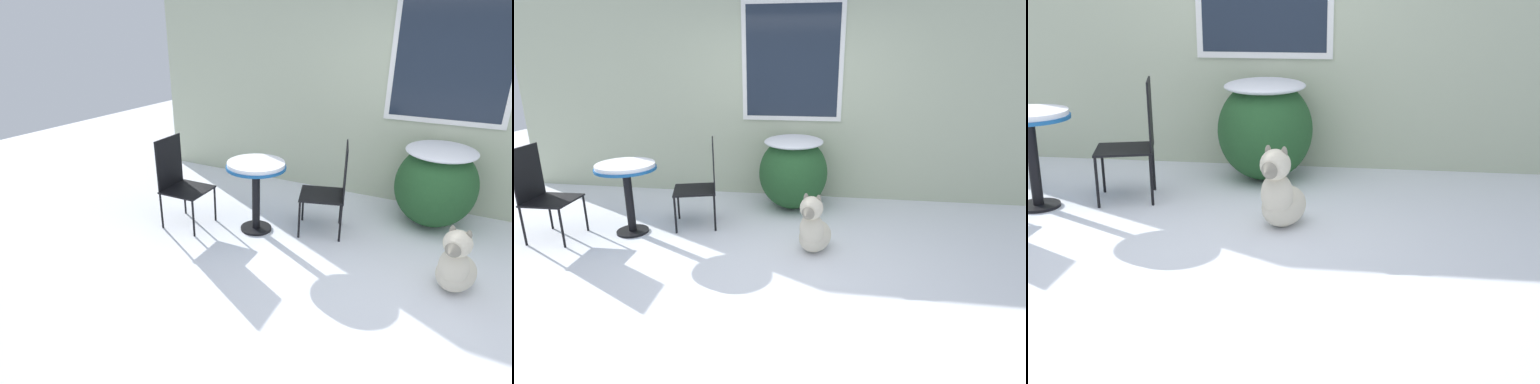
% 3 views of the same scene
% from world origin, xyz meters
% --- Properties ---
extents(ground_plane, '(16.00, 16.00, 0.00)m').
position_xyz_m(ground_plane, '(0.00, 0.00, 0.00)').
color(ground_plane, white).
extents(house_wall, '(8.00, 0.10, 2.65)m').
position_xyz_m(house_wall, '(0.00, 2.20, 1.36)').
color(house_wall, '#B2BC9E').
rests_on(house_wall, ground_plane).
extents(shrub_left, '(0.88, 1.01, 0.94)m').
position_xyz_m(shrub_left, '(0.14, 1.69, 0.50)').
color(shrub_left, '#235128').
rests_on(shrub_left, ground_plane).
extents(patio_table, '(0.65, 0.65, 0.80)m').
position_xyz_m(patio_table, '(-1.58, 0.58, 0.65)').
color(patio_table, black).
rests_on(patio_table, ground_plane).
extents(patio_chair_near_table, '(0.59, 0.59, 1.02)m').
position_xyz_m(patio_chair_near_table, '(-0.83, 0.93, 0.54)').
color(patio_chair_near_table, black).
rests_on(patio_chair_near_table, ground_plane).
extents(patio_chair_far_side, '(0.48, 0.48, 1.02)m').
position_xyz_m(patio_chair_far_side, '(-2.42, 0.32, 0.54)').
color(patio_chair_far_side, black).
rests_on(patio_chair_far_side, ground_plane).
extents(dog, '(0.42, 0.68, 0.65)m').
position_xyz_m(dog, '(0.48, 0.39, 0.24)').
color(dog, beige).
rests_on(dog, ground_plane).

